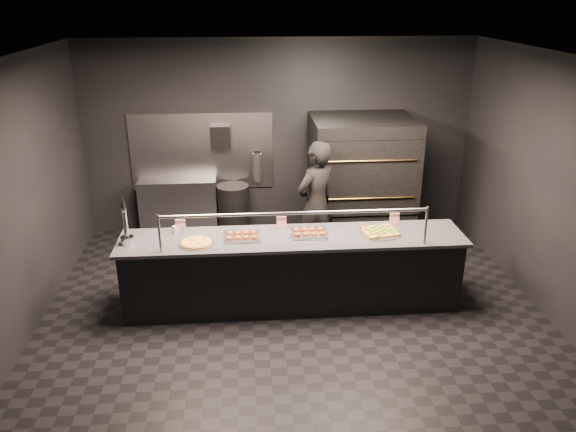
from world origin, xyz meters
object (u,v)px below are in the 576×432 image
at_px(fire_extinguisher, 257,167).
at_px(beer_tap, 126,230).
at_px(slider_tray_b, 309,233).
at_px(service_counter, 293,271).
at_px(slider_tray_a, 242,236).
at_px(trash_bin, 233,211).
at_px(towel_dispenser, 220,137).
at_px(prep_shelf, 179,207).
at_px(worker, 316,204).
at_px(pizza_oven, 361,180).
at_px(round_pizza, 196,243).
at_px(square_pizza, 380,231).

height_order(fire_extinguisher, beer_tap, beer_tap).
bearing_deg(slider_tray_b, service_counter, -168.22).
relative_size(slider_tray_a, trash_bin, 0.55).
bearing_deg(towel_dispenser, slider_tray_b, -64.90).
relative_size(towel_dispenser, beer_tap, 0.59).
bearing_deg(prep_shelf, slider_tray_b, -51.69).
relative_size(fire_extinguisher, worker, 0.28).
xyz_separation_m(prep_shelf, trash_bin, (0.86, -0.12, -0.04)).
bearing_deg(slider_tray_a, beer_tap, -177.90).
xyz_separation_m(service_counter, towel_dispenser, (-0.90, 2.39, 1.09)).
bearing_deg(slider_tray_a, pizza_oven, 46.51).
xyz_separation_m(pizza_oven, worker, (-0.78, -0.78, -0.07)).
height_order(round_pizza, slider_tray_a, slider_tray_a).
xyz_separation_m(service_counter, trash_bin, (-0.74, 2.20, -0.05)).
xyz_separation_m(round_pizza, trash_bin, (0.38, 2.32, -0.52)).
xyz_separation_m(fire_extinguisher, trash_bin, (-0.39, -0.20, -0.65)).
bearing_deg(worker, service_counter, 33.11).
distance_m(prep_shelf, slider_tray_a, 2.57).
bearing_deg(round_pizza, pizza_oven, 41.00).
distance_m(service_counter, towel_dispenser, 2.78).
bearing_deg(slider_tray_a, slider_tray_b, 2.81).
relative_size(fire_extinguisher, beer_tap, 0.85).
height_order(prep_shelf, beer_tap, beer_tap).
height_order(beer_tap, slider_tray_a, beer_tap).
height_order(slider_tray_a, trash_bin, slider_tray_a).
relative_size(pizza_oven, prep_shelf, 1.59).
bearing_deg(fire_extinguisher, prep_shelf, -176.34).
bearing_deg(slider_tray_a, prep_shelf, 113.33).
bearing_deg(pizza_oven, prep_shelf, 171.46).
bearing_deg(trash_bin, round_pizza, -99.31).
bearing_deg(trash_bin, slider_tray_a, -86.35).
relative_size(beer_tap, slider_tray_b, 1.20).
xyz_separation_m(pizza_oven, fire_extinguisher, (-1.55, 0.50, 0.09)).
bearing_deg(prep_shelf, round_pizza, -78.90).
bearing_deg(beer_tap, worker, 26.48).
relative_size(towel_dispenser, fire_extinguisher, 0.69).
distance_m(beer_tap, trash_bin, 2.63).
height_order(fire_extinguisher, trash_bin, fire_extinguisher).
bearing_deg(towel_dispenser, round_pizza, -95.05).
relative_size(service_counter, fire_extinguisher, 8.12).
bearing_deg(round_pizza, worker, 38.71).
distance_m(round_pizza, slider_tray_b, 1.33).
bearing_deg(beer_tap, service_counter, 1.36).
height_order(service_counter, square_pizza, service_counter).
xyz_separation_m(beer_tap, worker, (2.33, 1.16, -0.20)).
relative_size(towel_dispenser, square_pizza, 0.70).
xyz_separation_m(slider_tray_a, square_pizza, (1.66, 0.03, -0.01)).
distance_m(prep_shelf, round_pizza, 2.53).
distance_m(fire_extinguisher, trash_bin, 0.78).
relative_size(beer_tap, trash_bin, 0.72).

